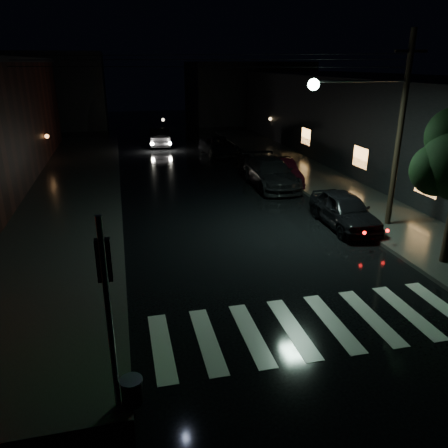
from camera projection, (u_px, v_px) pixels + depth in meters
ground at (211, 352)px, 11.05m from camera, size 120.00×120.00×0.00m
sidewalk_left at (62, 202)px, 22.71m from camera, size 6.00×44.00×0.15m
sidewalk_right at (327, 184)px, 25.97m from camera, size 4.00×44.00×0.15m
building_right at (398, 122)px, 30.13m from camera, size 10.00×40.00×6.00m
building_far_left at (40, 90)px, 48.53m from camera, size 14.00×10.00×8.00m
building_far_right at (247, 92)px, 53.93m from camera, size 14.00×10.00×7.00m
crosswalk at (313, 325)px, 12.16m from camera, size 9.00×3.00×0.01m
signal_pole_corner at (120, 347)px, 8.72m from camera, size 0.68×0.61×4.20m
utility_pole at (387, 122)px, 17.76m from camera, size 4.92×0.44×8.00m
parked_car_a at (344, 210)px, 19.27m from camera, size 1.97×4.57×1.54m
parked_car_b at (281, 171)px, 26.17m from camera, size 1.85×4.61×1.49m
parked_car_c at (270, 173)px, 25.53m from camera, size 2.36×5.69×1.64m
parked_car_d at (219, 146)px, 34.49m from camera, size 2.55×5.09×1.38m
oncoming_car at (159, 137)px, 38.19m from camera, size 1.90×4.83×1.57m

